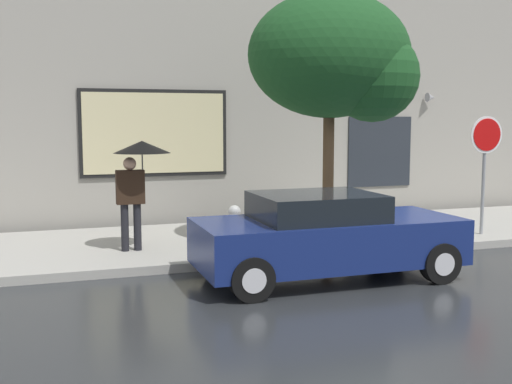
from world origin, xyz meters
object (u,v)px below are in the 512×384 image
at_px(parked_car, 326,236).
at_px(stop_sign, 485,151).
at_px(pedestrian_with_umbrella, 138,163).
at_px(street_tree, 339,60).
at_px(fire_hydrant, 234,228).

relative_size(parked_car, stop_sign, 1.70).
distance_m(pedestrian_with_umbrella, street_tree, 4.16).
distance_m(fire_hydrant, street_tree, 3.67).
relative_size(parked_car, pedestrian_with_umbrella, 2.09).
xyz_separation_m(fire_hydrant, pedestrian_with_umbrella, (-1.65, 0.49, 1.19)).
bearing_deg(parked_car, stop_sign, 22.01).
height_order(parked_car, street_tree, street_tree).
bearing_deg(fire_hydrant, pedestrian_with_umbrella, 163.43).
relative_size(pedestrian_with_umbrella, stop_sign, 0.81).
bearing_deg(parked_car, pedestrian_with_umbrella, 136.64).
distance_m(fire_hydrant, pedestrian_with_umbrella, 2.09).
bearing_deg(street_tree, fire_hydrant, 177.45).
distance_m(parked_car, stop_sign, 4.89).
bearing_deg(stop_sign, pedestrian_with_umbrella, 174.60).
height_order(parked_car, pedestrian_with_umbrella, pedestrian_with_umbrella).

